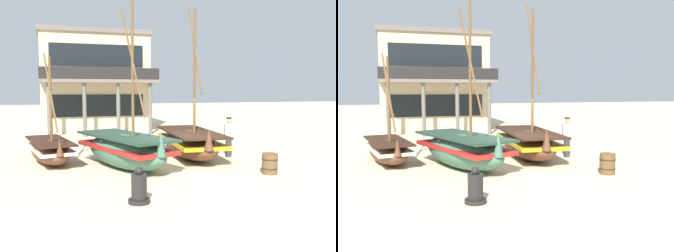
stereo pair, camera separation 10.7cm
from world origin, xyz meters
TOP-DOWN VIEW (x-y plane):
  - ground_plane at (0.00, 0.00)m, footprint 120.00×120.00m
  - fishing_boat_near_left at (-4.52, 1.97)m, footprint 2.02×3.90m
  - fishing_boat_centre_large at (1.10, 1.43)m, footprint 2.24×5.17m
  - fishing_boat_far_right at (-1.88, 0.22)m, footprint 3.15×4.93m
  - fisherman_by_hull at (2.71, 1.04)m, footprint 0.39×0.27m
  - capstan_winch at (-2.34, -4.01)m, footprint 0.56×0.56m
  - wooden_barrel at (2.60, -2.21)m, footprint 0.56×0.56m
  - harbor_building_main at (-1.52, 14.82)m, footprint 7.46×8.96m

SIDE VIEW (x-z plane):
  - ground_plane at x=0.00m, z-range 0.00..0.00m
  - wooden_barrel at x=2.60m, z-range 0.00..0.70m
  - capstan_winch at x=-2.34m, z-range -0.09..0.83m
  - fishing_boat_near_left at x=-4.52m, z-range -1.62..2.64m
  - fishing_boat_centre_large at x=1.10m, z-range -2.54..3.80m
  - fishing_boat_far_right at x=-1.88m, z-range -2.35..3.70m
  - fisherman_by_hull at x=2.71m, z-range -0.01..1.68m
  - harbor_building_main at x=-1.52m, z-range 0.01..6.84m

